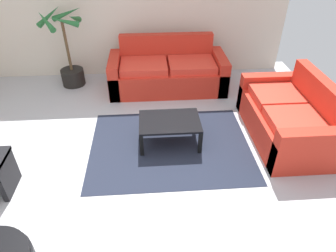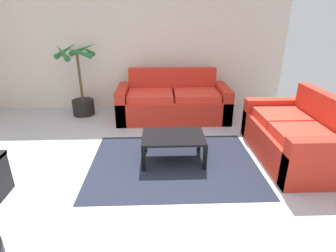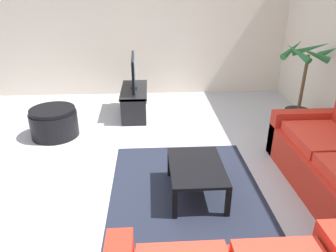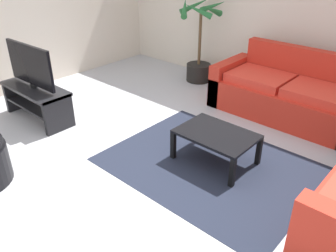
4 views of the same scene
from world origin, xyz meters
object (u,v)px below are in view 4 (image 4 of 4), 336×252
at_px(couch_main, 289,96).
at_px(tv_stand, 37,98).
at_px(tv, 30,65).
at_px(coffee_table, 216,137).
at_px(potted_palm, 199,52).

relative_size(couch_main, tv_stand, 1.87).
xyz_separation_m(tv, coffee_table, (2.43, 0.76, -0.46)).
bearing_deg(couch_main, potted_palm, 171.33).
bearing_deg(coffee_table, tv_stand, -162.65).
relative_size(tv_stand, potted_palm, 0.80).
height_order(tv_stand, potted_palm, potted_palm).
bearing_deg(tv, coffee_table, 17.28).
relative_size(couch_main, coffee_table, 2.48).
distance_m(tv_stand, tv, 0.46).
bearing_deg(potted_palm, tv, -105.62).
xyz_separation_m(couch_main, tv, (-2.51, -2.37, 0.47)).
bearing_deg(potted_palm, couch_main, -8.67).
distance_m(tv_stand, coffee_table, 2.54).
xyz_separation_m(tv_stand, coffee_table, (2.43, 0.76, 0.01)).
xyz_separation_m(tv_stand, potted_palm, (0.74, 2.65, 0.20)).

